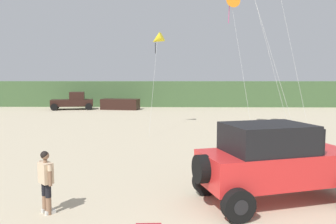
% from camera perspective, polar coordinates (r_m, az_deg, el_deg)
% --- Properties ---
extents(dune_ridge, '(90.00, 8.55, 3.12)m').
position_cam_1_polar(dune_ridge, '(45.96, 7.03, 3.20)').
color(dune_ridge, '#426038').
rests_on(dune_ridge, ground_plane).
extents(jeep, '(5.01, 3.53, 2.26)m').
position_cam_1_polar(jeep, '(10.26, 17.57, -7.74)').
color(jeep, red).
rests_on(jeep, ground_plane).
extents(person_watching, '(0.48, 0.47, 1.67)m').
position_cam_1_polar(person_watching, '(9.53, -19.84, -10.48)').
color(person_watching, '#8C664C').
rests_on(person_watching, ground_plane).
extents(distant_pickup, '(4.91, 3.30, 1.98)m').
position_cam_1_polar(distant_pickup, '(39.91, -15.63, 1.76)').
color(distant_pickup, black).
rests_on(distant_pickup, ground_plane).
extents(distant_sedan, '(4.41, 2.33, 1.20)m').
position_cam_1_polar(distant_sedan, '(38.82, -8.03, 1.31)').
color(distant_sedan, black).
rests_on(distant_sedan, ground_plane).
extents(kite_red_delta, '(1.35, 5.50, 9.23)m').
position_cam_1_polar(kite_red_delta, '(24.33, 10.61, 17.60)').
color(kite_red_delta, orange).
rests_on(kite_red_delta, ground_plane).
extents(kite_white_parafoil, '(1.14, 5.59, 6.90)m').
position_cam_1_polar(kite_white_parafoil, '(25.03, -1.80, 12.10)').
color(kite_white_parafoil, yellow).
rests_on(kite_white_parafoil, ground_plane).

